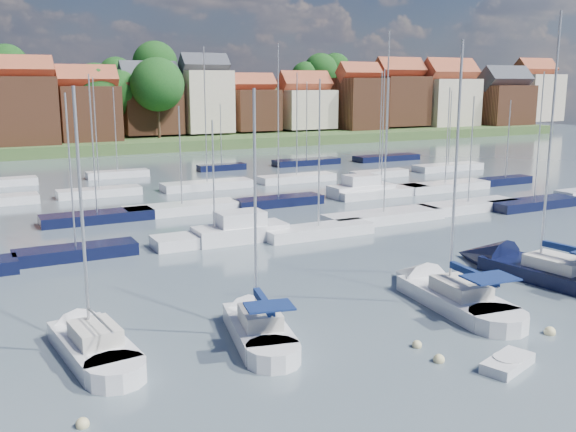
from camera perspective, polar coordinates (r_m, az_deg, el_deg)
ground at (r=68.39m, az=-6.72°, el=1.90°), size 260.00×260.00×0.00m
sailboat_left at (r=30.92m, az=-2.99°, el=-9.62°), size 4.19×9.29×12.35m
sailboat_centre at (r=36.37m, az=13.41°, el=-6.63°), size 3.98×11.20×14.93m
sailboat_navy at (r=42.52m, az=20.29°, el=-4.37°), size 4.99×12.62×16.97m
sailboat_far at (r=30.43m, az=-17.42°, el=-10.59°), size 3.45×9.57×12.51m
tender at (r=28.79m, az=18.94°, el=-12.27°), size 2.88×2.00×0.57m
buoy_a at (r=24.34m, az=-17.78°, el=-17.41°), size 0.48×0.48×0.48m
buoy_b at (r=28.68m, az=13.26°, el=-12.50°), size 0.49×0.49×0.49m
buoy_c at (r=29.93m, az=11.38°, el=-11.36°), size 0.45×0.45×0.45m
buoy_d at (r=33.16m, az=22.23°, el=-9.70°), size 0.54×0.54×0.54m
buoy_e at (r=39.54m, az=12.53°, el=-5.63°), size 0.43×0.43×0.43m
marina_field at (r=64.59m, az=-3.63°, el=1.77°), size 79.62×41.41×15.93m
far_shore_town at (r=158.09m, az=-18.05°, el=8.67°), size 212.46×90.00×22.27m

